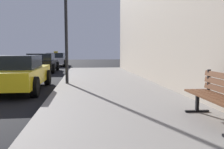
% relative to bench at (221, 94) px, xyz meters
% --- Properties ---
extents(bench, '(0.56, 1.71, 0.89)m').
position_rel_bench_xyz_m(bench, '(0.00, 0.00, 0.00)').
color(bench, brown).
rests_on(bench, sidewalk).
extents(street_lamp, '(0.36, 0.36, 3.94)m').
position_rel_bench_xyz_m(street_lamp, '(-3.06, 5.68, 2.22)').
color(street_lamp, black).
rests_on(street_lamp, sidewalk).
extents(car_yellow, '(2.06, 4.24, 1.27)m').
position_rel_bench_xyz_m(car_yellow, '(-4.82, 4.94, -0.02)').
color(car_yellow, yellow).
rests_on(car_yellow, ground_plane).
extents(car_black, '(2.00, 4.05, 1.27)m').
position_rel_bench_xyz_m(car_black, '(-5.24, 13.08, -0.02)').
color(car_black, black).
rests_on(car_black, ground_plane).
extents(car_silver, '(1.97, 4.38, 1.43)m').
position_rel_bench_xyz_m(car_silver, '(-5.03, 19.86, -0.01)').
color(car_silver, '#B7B7BF').
rests_on(car_silver, ground_plane).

